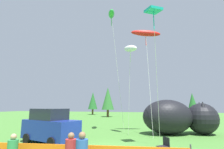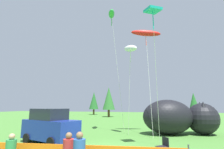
{
  "view_description": "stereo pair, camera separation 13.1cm",
  "coord_description": "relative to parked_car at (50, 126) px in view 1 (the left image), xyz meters",
  "views": [
    {
      "loc": [
        3.56,
        -10.36,
        2.57
      ],
      "look_at": [
        -0.35,
        4.56,
        5.32
      ],
      "focal_mm": 28.0,
      "sensor_mm": 36.0,
      "label": 1
    },
    {
      "loc": [
        3.68,
        -10.32,
        2.57
      ],
      "look_at": [
        -0.35,
        4.56,
        5.32
      ],
      "focal_mm": 28.0,
      "sensor_mm": 36.0,
      "label": 2
    }
  ],
  "objects": [
    {
      "name": "inflatable_cat",
      "position": [
        9.12,
        6.13,
        0.29
      ],
      "size": [
        7.04,
        4.35,
        3.1
      ],
      "rotation": [
        0.0,
        0.0,
        0.27
      ],
      "color": "black",
      "rests_on": "ground"
    },
    {
      "name": "kite_teal_diamond",
      "position": [
        7.39,
        -0.49,
        7.3
      ],
      "size": [
        1.26,
        2.63,
        8.77
      ],
      "color": "silver",
      "rests_on": "ground"
    },
    {
      "name": "kite_green_fish",
      "position": [
        3.12,
        5.02,
        10.77
      ],
      "size": [
        1.61,
        2.51,
        12.51
      ],
      "color": "silver",
      "rests_on": "ground"
    },
    {
      "name": "parked_car",
      "position": [
        0.0,
        0.0,
        0.0
      ],
      "size": [
        4.57,
        3.03,
        2.35
      ],
      "rotation": [
        0.0,
        0.0,
        -0.32
      ],
      "color": "navy",
      "rests_on": "ground"
    },
    {
      "name": "horizon_tree_mid",
      "position": [
        -10.89,
        36.77,
        2.8
      ],
      "size": [
        2.69,
        2.69,
        6.42
      ],
      "color": "brown",
      "rests_on": "ground"
    },
    {
      "name": "kite_white_ghost",
      "position": [
        5.11,
        4.48,
        6.7
      ],
      "size": [
        1.79,
        1.74,
        8.37
      ],
      "color": "silver",
      "rests_on": "ground"
    },
    {
      "name": "horizon_tree_east",
      "position": [
        14.84,
        31.42,
        2.18
      ],
      "size": [
        2.27,
        2.27,
        5.42
      ],
      "color": "brown",
      "rests_on": "ground"
    },
    {
      "name": "horizon_tree_west",
      "position": [
        -3.94,
        28.34,
        3.05
      ],
      "size": [
        2.86,
        2.86,
        6.83
      ],
      "color": "brown",
      "rests_on": "ground"
    },
    {
      "name": "kite_red_lizard",
      "position": [
        6.52,
        5.66,
        8.57
      ],
      "size": [
        3.07,
        2.67,
        10.22
      ],
      "color": "silver",
      "rests_on": "ground"
    },
    {
      "name": "folding_chair",
      "position": [
        7.65,
        -1.1,
        -0.61
      ],
      "size": [
        0.73,
        0.73,
        0.91
      ],
      "rotation": [
        0.0,
        0.0,
        -2.45
      ],
      "color": "black",
      "rests_on": "ground"
    }
  ]
}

